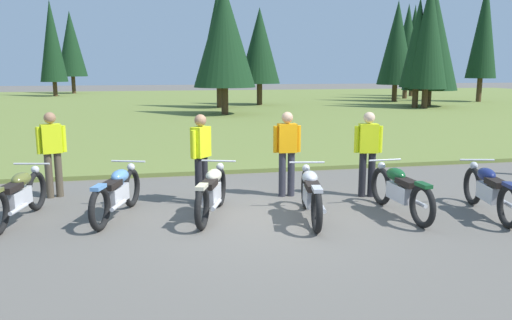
{
  "coord_description": "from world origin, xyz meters",
  "views": [
    {
      "loc": [
        -1.79,
        -7.96,
        2.5
      ],
      "look_at": [
        0.0,
        0.6,
        0.9
      ],
      "focal_mm": 35.35,
      "sensor_mm": 36.0,
      "label": 1
    }
  ],
  "objects_px": {
    "motorcycle_olive": "(18,196)",
    "rider_with_back_turned": "(287,149)",
    "motorcycle_sky_blue": "(117,192)",
    "motorcycle_british_green": "(400,190)",
    "motorcycle_navy": "(490,190)",
    "rider_checking_bike": "(52,149)",
    "motorcycle_cream": "(212,192)",
    "motorcycle_silver": "(311,194)",
    "rider_in_hivis_vest": "(368,149)",
    "rider_near_row_end": "(201,153)"
  },
  "relations": [
    {
      "from": "motorcycle_olive",
      "to": "rider_with_back_turned",
      "type": "xyz_separation_m",
      "value": [
        4.76,
        0.73,
        0.51
      ]
    },
    {
      "from": "motorcycle_sky_blue",
      "to": "motorcycle_british_green",
      "type": "distance_m",
      "value": 4.82
    },
    {
      "from": "motorcycle_navy",
      "to": "rider_checking_bike",
      "type": "xyz_separation_m",
      "value": [
        -7.54,
        2.82,
        0.51
      ]
    },
    {
      "from": "motorcycle_navy",
      "to": "motorcycle_cream",
      "type": "bearing_deg",
      "value": 169.37
    },
    {
      "from": "motorcycle_silver",
      "to": "motorcycle_olive",
      "type": "bearing_deg",
      "value": 169.76
    },
    {
      "from": "rider_with_back_turned",
      "to": "rider_checking_bike",
      "type": "xyz_separation_m",
      "value": [
        -4.48,
        0.85,
        0.0
      ]
    },
    {
      "from": "motorcycle_silver",
      "to": "motorcycle_navy",
      "type": "height_order",
      "value": "same"
    },
    {
      "from": "motorcycle_sky_blue",
      "to": "motorcycle_silver",
      "type": "bearing_deg",
      "value": -13.76
    },
    {
      "from": "motorcycle_olive",
      "to": "rider_in_hivis_vest",
      "type": "height_order",
      "value": "rider_in_hivis_vest"
    },
    {
      "from": "motorcycle_navy",
      "to": "rider_checking_bike",
      "type": "height_order",
      "value": "rider_checking_bike"
    },
    {
      "from": "rider_with_back_turned",
      "to": "motorcycle_navy",
      "type": "bearing_deg",
      "value": -32.81
    },
    {
      "from": "motorcycle_olive",
      "to": "rider_with_back_turned",
      "type": "bearing_deg",
      "value": 8.72
    },
    {
      "from": "rider_checking_bike",
      "to": "motorcycle_olive",
      "type": "bearing_deg",
      "value": -100.16
    },
    {
      "from": "motorcycle_silver",
      "to": "motorcycle_navy",
      "type": "distance_m",
      "value": 3.1
    },
    {
      "from": "motorcycle_british_green",
      "to": "rider_with_back_turned",
      "type": "relative_size",
      "value": 1.26
    },
    {
      "from": "motorcycle_olive",
      "to": "motorcycle_british_green",
      "type": "distance_m",
      "value": 6.39
    },
    {
      "from": "motorcycle_cream",
      "to": "motorcycle_navy",
      "type": "bearing_deg",
      "value": -10.63
    },
    {
      "from": "motorcycle_sky_blue",
      "to": "rider_with_back_turned",
      "type": "distance_m",
      "value": 3.33
    },
    {
      "from": "rider_checking_bike",
      "to": "motorcycle_british_green",
      "type": "bearing_deg",
      "value": -22.54
    },
    {
      "from": "motorcycle_cream",
      "to": "motorcycle_navy",
      "type": "relative_size",
      "value": 0.97
    },
    {
      "from": "motorcycle_cream",
      "to": "motorcycle_british_green",
      "type": "relative_size",
      "value": 0.96
    },
    {
      "from": "motorcycle_silver",
      "to": "motorcycle_navy",
      "type": "bearing_deg",
      "value": -7.19
    },
    {
      "from": "motorcycle_navy",
      "to": "rider_with_back_turned",
      "type": "distance_m",
      "value": 3.68
    },
    {
      "from": "rider_checking_bike",
      "to": "rider_near_row_end",
      "type": "relative_size",
      "value": 1.0
    },
    {
      "from": "motorcycle_olive",
      "to": "motorcycle_cream",
      "type": "bearing_deg",
      "value": -6.66
    },
    {
      "from": "motorcycle_olive",
      "to": "motorcycle_navy",
      "type": "distance_m",
      "value": 7.92
    },
    {
      "from": "motorcycle_silver",
      "to": "rider_checking_bike",
      "type": "distance_m",
      "value": 5.11
    },
    {
      "from": "motorcycle_navy",
      "to": "rider_checking_bike",
      "type": "bearing_deg",
      "value": 159.48
    },
    {
      "from": "rider_in_hivis_vest",
      "to": "rider_checking_bike",
      "type": "xyz_separation_m",
      "value": [
        -6.01,
        1.2,
        0.0
      ]
    },
    {
      "from": "motorcycle_navy",
      "to": "rider_near_row_end",
      "type": "xyz_separation_m",
      "value": [
        -4.76,
        1.79,
        0.51
      ]
    },
    {
      "from": "motorcycle_olive",
      "to": "rider_in_hivis_vest",
      "type": "xyz_separation_m",
      "value": [
        6.29,
        0.38,
        0.51
      ]
    },
    {
      "from": "motorcycle_cream",
      "to": "rider_checking_bike",
      "type": "bearing_deg",
      "value": 145.84
    },
    {
      "from": "motorcycle_silver",
      "to": "rider_in_hivis_vest",
      "type": "distance_m",
      "value": 2.04
    },
    {
      "from": "rider_in_hivis_vest",
      "to": "motorcycle_cream",
      "type": "bearing_deg",
      "value": -166.71
    },
    {
      "from": "motorcycle_cream",
      "to": "rider_in_hivis_vest",
      "type": "distance_m",
      "value": 3.27
    },
    {
      "from": "motorcycle_sky_blue",
      "to": "rider_with_back_turned",
      "type": "bearing_deg",
      "value": 14.28
    },
    {
      "from": "motorcycle_navy",
      "to": "motorcycle_silver",
      "type": "bearing_deg",
      "value": 172.81
    },
    {
      "from": "rider_in_hivis_vest",
      "to": "motorcycle_olive",
      "type": "bearing_deg",
      "value": -176.59
    },
    {
      "from": "motorcycle_sky_blue",
      "to": "motorcycle_british_green",
      "type": "bearing_deg",
      "value": -10.13
    },
    {
      "from": "motorcycle_olive",
      "to": "rider_near_row_end",
      "type": "bearing_deg",
      "value": 10.18
    },
    {
      "from": "motorcycle_sky_blue",
      "to": "rider_near_row_end",
      "type": "distance_m",
      "value": 1.7
    },
    {
      "from": "motorcycle_olive",
      "to": "rider_in_hivis_vest",
      "type": "relative_size",
      "value": 1.24
    },
    {
      "from": "motorcycle_sky_blue",
      "to": "rider_in_hivis_vest",
      "type": "bearing_deg",
      "value": 5.52
    },
    {
      "from": "rider_with_back_turned",
      "to": "motorcycle_british_green",
      "type": "bearing_deg",
      "value": -46.72
    },
    {
      "from": "motorcycle_navy",
      "to": "rider_near_row_end",
      "type": "height_order",
      "value": "rider_near_row_end"
    },
    {
      "from": "motorcycle_cream",
      "to": "rider_near_row_end",
      "type": "xyz_separation_m",
      "value": [
        -0.08,
        0.92,
        0.51
      ]
    },
    {
      "from": "motorcycle_cream",
      "to": "rider_checking_bike",
      "type": "height_order",
      "value": "rider_checking_bike"
    },
    {
      "from": "motorcycle_navy",
      "to": "rider_in_hivis_vest",
      "type": "relative_size",
      "value": 1.24
    },
    {
      "from": "motorcycle_navy",
      "to": "motorcycle_british_green",
      "type": "bearing_deg",
      "value": 168.11
    },
    {
      "from": "motorcycle_olive",
      "to": "motorcycle_navy",
      "type": "height_order",
      "value": "same"
    }
  ]
}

